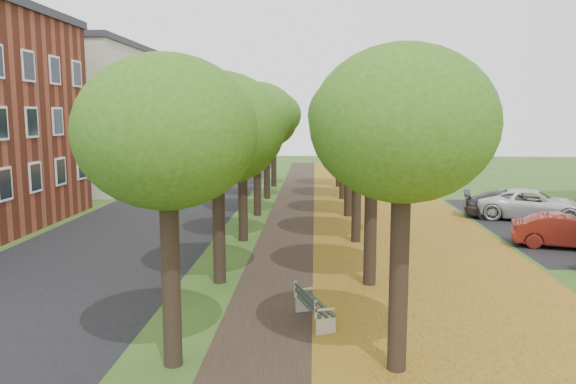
# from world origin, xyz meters

# --- Properties ---
(ground) EXTENTS (120.00, 120.00, 0.00)m
(ground) POSITION_xyz_m (0.00, 0.00, 0.00)
(ground) COLOR #2D4C19
(ground) RESTS_ON ground
(street_asphalt) EXTENTS (8.00, 70.00, 0.01)m
(street_asphalt) POSITION_xyz_m (-7.50, 15.00, 0.00)
(street_asphalt) COLOR black
(street_asphalt) RESTS_ON ground
(footpath) EXTENTS (3.20, 70.00, 0.01)m
(footpath) POSITION_xyz_m (0.00, 15.00, 0.00)
(footpath) COLOR black
(footpath) RESTS_ON ground
(leaf_verge) EXTENTS (7.50, 70.00, 0.01)m
(leaf_verge) POSITION_xyz_m (5.00, 15.00, 0.01)
(leaf_verge) COLOR #A8731F
(leaf_verge) RESTS_ON ground
(parking_lot) EXTENTS (9.00, 16.00, 0.01)m
(parking_lot) POSITION_xyz_m (13.50, 16.00, 0.00)
(parking_lot) COLOR black
(parking_lot) RESTS_ON ground
(tree_row_west) EXTENTS (4.08, 34.08, 6.75)m
(tree_row_west) POSITION_xyz_m (-2.20, 15.00, 4.98)
(tree_row_west) COLOR black
(tree_row_west) RESTS_ON ground
(tree_row_east) EXTENTS (4.08, 34.08, 6.75)m
(tree_row_east) POSITION_xyz_m (2.60, 15.00, 4.98)
(tree_row_east) COLOR black
(tree_row_east) RESTS_ON ground
(building_cream) EXTENTS (10.30, 20.30, 10.40)m
(building_cream) POSITION_xyz_m (-17.00, 33.00, 5.21)
(building_cream) COLOR beige
(building_cream) RESTS_ON ground
(bench) EXTENTS (1.09, 1.90, 0.86)m
(bench) POSITION_xyz_m (0.80, 2.62, 0.45)
(bench) COLOR #29332A
(bench) RESTS_ON ground
(car_red) EXTENTS (4.33, 2.45, 1.35)m
(car_red) POSITION_xyz_m (11.00, 11.32, 0.68)
(car_red) COLOR maroon
(car_red) RESTS_ON ground
(car_grey) EXTENTS (5.07, 2.95, 1.38)m
(car_grey) POSITION_xyz_m (11.00, 17.72, 0.69)
(car_grey) COLOR #36363B
(car_grey) RESTS_ON ground
(car_white) EXTENTS (6.04, 4.11, 1.53)m
(car_white) POSITION_xyz_m (12.02, 17.50, 0.77)
(car_white) COLOR silver
(car_white) RESTS_ON ground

